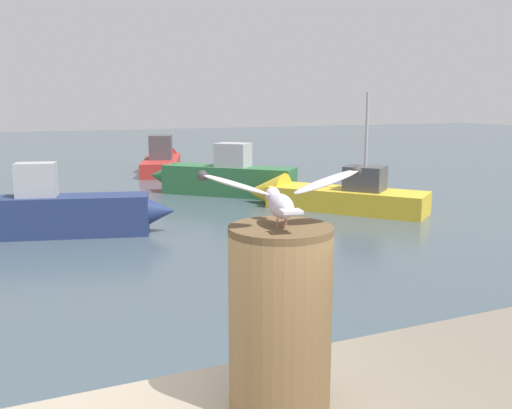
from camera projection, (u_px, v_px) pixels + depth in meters
The scene contains 6 objects.
mooring_post at pixel (280, 317), 2.41m from camera, with size 0.44×0.44×0.79m, color brown.
seagull at pixel (281, 196), 2.32m from camera, with size 0.68×0.39×0.24m.
boat_green at pixel (219, 177), 18.66m from camera, with size 4.32×4.29×1.71m.
boat_navy at pixel (74, 212), 12.98m from camera, with size 4.49×1.97×1.69m.
boat_red at pixel (163, 160), 25.47m from camera, with size 3.25×6.27×1.93m.
boat_yellow at pixel (323, 195), 16.26m from camera, with size 4.35×4.99×3.55m.
Camera 1 is at (-0.06, -2.49, 3.04)m, focal length 39.88 mm.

